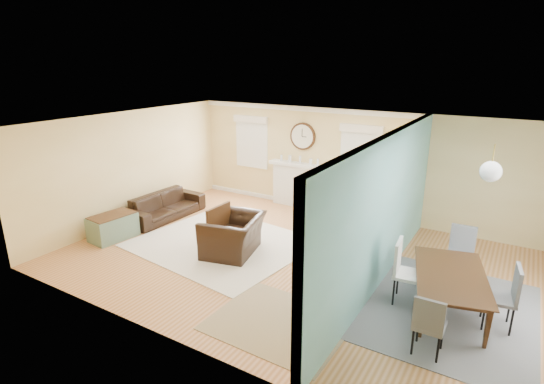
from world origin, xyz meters
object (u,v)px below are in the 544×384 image
at_px(credenza, 381,232).
at_px(dining_table, 451,293).
at_px(green_chair, 339,212).
at_px(sofa, 165,206).
at_px(eames_chair, 233,235).

bearing_deg(credenza, dining_table, -45.15).
xyz_separation_m(green_chair, dining_table, (2.87, -2.49, 0.00)).
distance_m(green_chair, credenza, 1.57).
bearing_deg(sofa, dining_table, -94.55).
relative_size(sofa, dining_table, 1.14).
height_order(sofa, eames_chair, eames_chair).
distance_m(eames_chair, credenza, 2.97).
height_order(green_chair, credenza, credenza).
bearing_deg(green_chair, dining_table, 150.92).
xyz_separation_m(sofa, eames_chair, (2.62, -0.77, 0.09)).
height_order(green_chair, dining_table, dining_table).
bearing_deg(eames_chair, dining_table, 76.98).
bearing_deg(credenza, sofa, -170.23).
distance_m(credenza, dining_table, 2.25).
height_order(credenza, dining_table, credenza).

